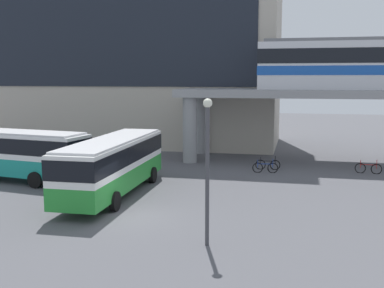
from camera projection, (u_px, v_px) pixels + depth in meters
name	position (u px, v px, depth m)	size (l,w,h in m)	color
ground_plane	(181.00, 175.00, 32.13)	(120.00, 120.00, 0.00)	#515156
station_building	(130.00, 36.00, 47.69)	(29.91, 11.46, 21.58)	#B2A899
bus_main	(113.00, 160.00, 26.39)	(2.91, 11.08, 3.22)	#268C33
bus_secondary	(9.00, 150.00, 30.35)	(11.30, 4.21, 3.22)	teal
bicycle_black	(268.00, 165.00, 34.06)	(1.79, 0.22, 1.04)	black
bicycle_red	(368.00, 168.00, 32.62)	(1.79, 0.24, 1.04)	black
bicycle_blue	(265.00, 168.00, 32.91)	(1.78, 0.29, 1.04)	black
lamp_post	(207.00, 159.00, 18.20)	(0.36, 0.36, 5.81)	#3F3F44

